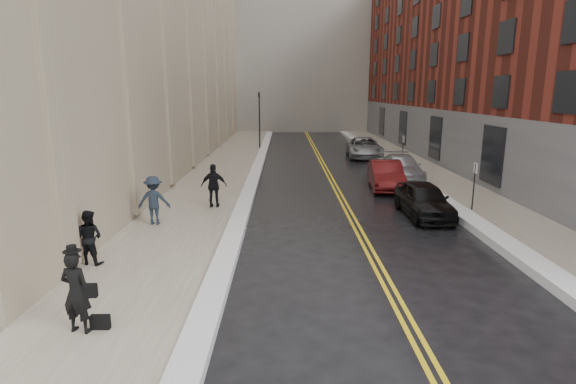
{
  "coord_description": "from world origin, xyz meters",
  "views": [
    {
      "loc": [
        -0.36,
        -11.04,
        5.24
      ],
      "look_at": [
        -0.22,
        5.15,
        1.6
      ],
      "focal_mm": 28.0,
      "sensor_mm": 36.0,
      "label": 1
    }
  ],
  "objects_px": {
    "car_maroon": "(386,175)",
    "car_silver_near": "(402,168)",
    "car_silver_far": "(364,148)",
    "pedestrian_c": "(214,186)",
    "car_black": "(424,200)",
    "pedestrian_main": "(76,292)",
    "pedestrian_a": "(89,237)",
    "pedestrian_b": "(154,200)"
  },
  "relations": [
    {
      "from": "car_maroon",
      "to": "car_silver_near",
      "type": "relative_size",
      "value": 0.92
    },
    {
      "from": "pedestrian_c",
      "to": "car_silver_near",
      "type": "bearing_deg",
      "value": -145.65
    },
    {
      "from": "pedestrian_main",
      "to": "car_silver_far",
      "type": "bearing_deg",
      "value": -99.96
    },
    {
      "from": "car_silver_near",
      "to": "pedestrian_a",
      "type": "height_order",
      "value": "pedestrian_a"
    },
    {
      "from": "car_maroon",
      "to": "car_silver_near",
      "type": "xyz_separation_m",
      "value": [
        1.56,
        2.64,
        -0.03
      ]
    },
    {
      "from": "car_silver_far",
      "to": "pedestrian_c",
      "type": "distance_m",
      "value": 19.12
    },
    {
      "from": "pedestrian_main",
      "to": "car_black",
      "type": "bearing_deg",
      "value": -125.28
    },
    {
      "from": "car_black",
      "to": "pedestrian_b",
      "type": "bearing_deg",
      "value": -173.08
    },
    {
      "from": "car_maroon",
      "to": "car_silver_far",
      "type": "bearing_deg",
      "value": 90.99
    },
    {
      "from": "car_maroon",
      "to": "pedestrian_b",
      "type": "relative_size",
      "value": 2.43
    },
    {
      "from": "pedestrian_a",
      "to": "pedestrian_b",
      "type": "relative_size",
      "value": 0.87
    },
    {
      "from": "pedestrian_c",
      "to": "pedestrian_main",
      "type": "bearing_deg",
      "value": 82.7
    },
    {
      "from": "pedestrian_b",
      "to": "pedestrian_c",
      "type": "distance_m",
      "value": 3.27
    },
    {
      "from": "car_black",
      "to": "car_silver_near",
      "type": "relative_size",
      "value": 0.86
    },
    {
      "from": "car_silver_far",
      "to": "pedestrian_a",
      "type": "bearing_deg",
      "value": -114.01
    },
    {
      "from": "pedestrian_a",
      "to": "car_black",
      "type": "bearing_deg",
      "value": -140.02
    },
    {
      "from": "car_black",
      "to": "pedestrian_c",
      "type": "bearing_deg",
      "value": 172.05
    },
    {
      "from": "pedestrian_b",
      "to": "car_maroon",
      "type": "bearing_deg",
      "value": -150.57
    },
    {
      "from": "pedestrian_a",
      "to": "pedestrian_b",
      "type": "xyz_separation_m",
      "value": [
        0.76,
        4.15,
        0.12
      ]
    },
    {
      "from": "pedestrian_main",
      "to": "pedestrian_b",
      "type": "distance_m",
      "value": 8.13
    },
    {
      "from": "car_silver_near",
      "to": "car_black",
      "type": "bearing_deg",
      "value": -95.16
    },
    {
      "from": "pedestrian_main",
      "to": "pedestrian_c",
      "type": "height_order",
      "value": "pedestrian_c"
    },
    {
      "from": "car_silver_near",
      "to": "car_maroon",
      "type": "bearing_deg",
      "value": -117.53
    },
    {
      "from": "car_silver_near",
      "to": "pedestrian_c",
      "type": "relative_size",
      "value": 2.59
    },
    {
      "from": "pedestrian_main",
      "to": "pedestrian_c",
      "type": "xyz_separation_m",
      "value": [
        1.29,
        10.74,
        0.06
      ]
    },
    {
      "from": "pedestrian_main",
      "to": "pedestrian_b",
      "type": "bearing_deg",
      "value": -73.63
    },
    {
      "from": "car_black",
      "to": "car_maroon",
      "type": "distance_m",
      "value": 5.61
    },
    {
      "from": "car_maroon",
      "to": "pedestrian_b",
      "type": "xyz_separation_m",
      "value": [
        -10.64,
        -7.13,
        0.34
      ]
    },
    {
      "from": "car_maroon",
      "to": "pedestrian_a",
      "type": "relative_size",
      "value": 2.8
    },
    {
      "from": "pedestrian_b",
      "to": "pedestrian_a",
      "type": "bearing_deg",
      "value": 75.19
    },
    {
      "from": "car_silver_near",
      "to": "pedestrian_a",
      "type": "bearing_deg",
      "value": -129.99
    },
    {
      "from": "car_maroon",
      "to": "pedestrian_main",
      "type": "xyz_separation_m",
      "value": [
        -9.99,
        -15.23,
        0.3
      ]
    },
    {
      "from": "car_maroon",
      "to": "pedestrian_a",
      "type": "bearing_deg",
      "value": -130.02
    },
    {
      "from": "car_maroon",
      "to": "pedestrian_c",
      "type": "height_order",
      "value": "pedestrian_c"
    },
    {
      "from": "car_silver_near",
      "to": "car_silver_far",
      "type": "distance_m",
      "value": 9.42
    },
    {
      "from": "car_silver_near",
      "to": "pedestrian_b",
      "type": "distance_m",
      "value": 15.63
    },
    {
      "from": "car_silver_far",
      "to": "pedestrian_b",
      "type": "relative_size",
      "value": 3.0
    },
    {
      "from": "car_silver_far",
      "to": "pedestrian_c",
      "type": "bearing_deg",
      "value": -116.36
    },
    {
      "from": "pedestrian_main",
      "to": "pedestrian_a",
      "type": "xyz_separation_m",
      "value": [
        -1.41,
        3.96,
        -0.09
      ]
    },
    {
      "from": "pedestrian_a",
      "to": "pedestrian_c",
      "type": "height_order",
      "value": "pedestrian_c"
    },
    {
      "from": "pedestrian_main",
      "to": "car_maroon",
      "type": "bearing_deg",
      "value": -111.44
    },
    {
      "from": "car_silver_far",
      "to": "pedestrian_main",
      "type": "distance_m",
      "value": 29.37
    }
  ]
}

